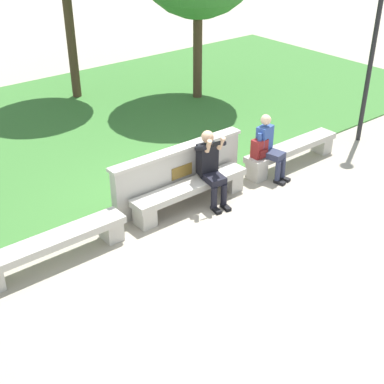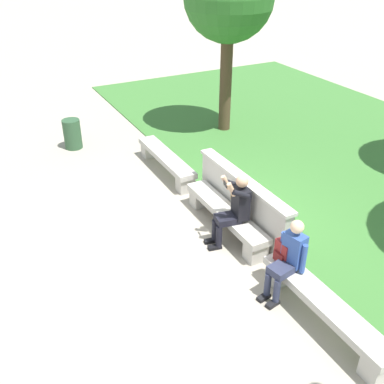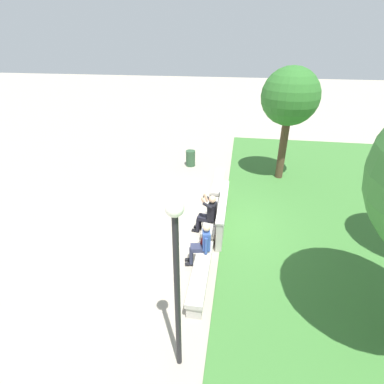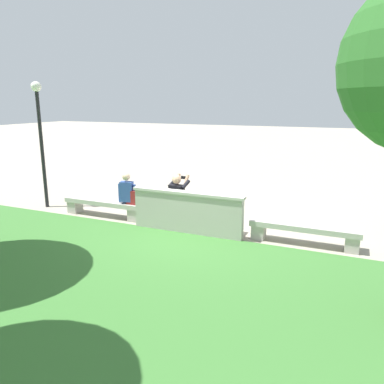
# 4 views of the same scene
# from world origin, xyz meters

# --- Properties ---
(ground_plane) EXTENTS (80.00, 80.00, 0.00)m
(ground_plane) POSITION_xyz_m (0.00, 0.00, 0.00)
(ground_plane) COLOR #A89E8C
(bench_main) EXTENTS (2.32, 0.40, 0.45)m
(bench_main) POSITION_xyz_m (-2.61, 0.00, 0.31)
(bench_main) COLOR #B7B2A8
(bench_main) RESTS_ON ground
(bench_near) EXTENTS (2.32, 0.40, 0.45)m
(bench_near) POSITION_xyz_m (0.00, 0.00, 0.31)
(bench_near) COLOR #B7B2A8
(bench_near) RESTS_ON ground
(bench_mid) EXTENTS (2.32, 0.40, 0.45)m
(bench_mid) POSITION_xyz_m (2.61, 0.00, 0.31)
(bench_mid) COLOR #B7B2A8
(bench_mid) RESTS_ON ground
(backrest_wall_with_plaque) EXTENTS (2.74, 0.24, 1.01)m
(backrest_wall_with_plaque) POSITION_xyz_m (0.00, 0.34, 0.52)
(backrest_wall_with_plaque) COLOR #B7B2A8
(backrest_wall_with_plaque) RESTS_ON ground
(person_photographer) EXTENTS (0.52, 0.76, 1.32)m
(person_photographer) POSITION_xyz_m (0.39, -0.08, 0.74)
(person_photographer) COLOR black
(person_photographer) RESTS_ON ground
(person_distant) EXTENTS (0.48, 0.71, 1.26)m
(person_distant) POSITION_xyz_m (1.85, -0.06, 0.67)
(person_distant) COLOR black
(person_distant) RESTS_ON ground
(backpack) EXTENTS (0.28, 0.24, 0.43)m
(backpack) POSITION_xyz_m (1.68, 0.00, 0.63)
(backpack) COLOR maroon
(backpack) RESTS_ON bench_mid
(trash_bin) EXTENTS (0.44, 0.44, 0.75)m
(trash_bin) POSITION_xyz_m (-4.94, -1.53, 0.38)
(trash_bin) COLOR #2D5133
(trash_bin) RESTS_ON ground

